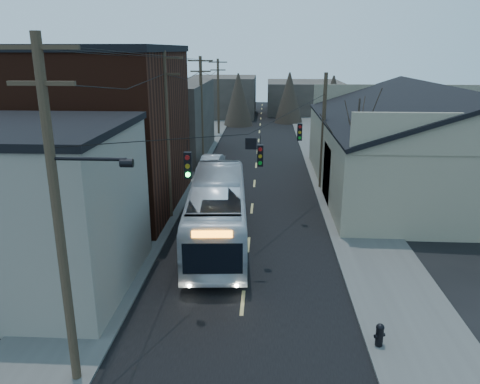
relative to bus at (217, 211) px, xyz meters
name	(u,v)px	position (x,y,z in m)	size (l,w,h in m)	color
road_surface	(256,171)	(1.70, 15.51, -1.71)	(9.00, 110.00, 0.02)	black
sidewalk_left	(181,169)	(-4.80, 15.51, -1.66)	(4.00, 110.00, 0.12)	#474744
sidewalk_right	(332,171)	(8.20, 15.51, -1.66)	(4.00, 110.00, 0.12)	#474744
building_clapboard	(32,211)	(-7.30, -5.49, 1.78)	(8.00, 8.00, 7.00)	gray
building_brick	(96,132)	(-8.30, 5.51, 3.28)	(10.00, 12.00, 10.00)	black
building_left_far	(160,119)	(-7.80, 21.51, 1.78)	(9.00, 14.00, 7.00)	#332E29
warehouse	(432,155)	(14.70, 10.51, 0.98)	(16.16, 20.60, 7.73)	#7C705A
building_far_left	(223,96)	(-4.30, 50.51, 1.28)	(10.00, 12.00, 6.00)	#332E29
building_far_right	(304,97)	(8.70, 55.51, 0.78)	(12.00, 14.00, 5.00)	#332E29
bare_tree	(356,156)	(8.20, 5.51, 1.88)	(0.40, 0.40, 7.20)	black
utility_lines	(211,124)	(-1.42, 9.65, 3.23)	(11.24, 45.28, 10.50)	#382B1E
bus	(217,211)	(0.00, 0.00, 0.00)	(2.89, 12.36, 3.44)	silver
parked_car	(211,165)	(-2.05, 14.48, -0.97)	(1.58, 4.54, 1.50)	#A9ACB1
fire_hydrant	(380,334)	(6.61, -9.28, -1.14)	(0.42, 0.29, 0.85)	black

